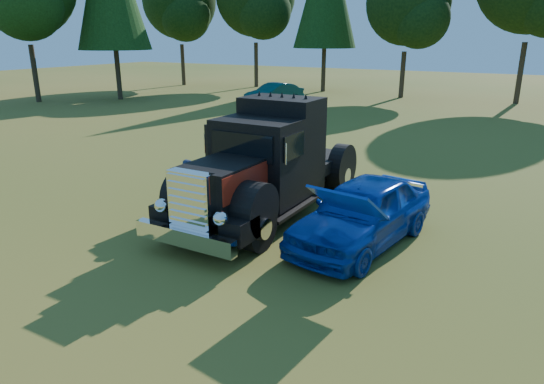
{
  "coord_description": "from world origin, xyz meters",
  "views": [
    {
      "loc": [
        6.19,
        -8.24,
        4.55
      ],
      "look_at": [
        0.69,
        1.35,
        0.98
      ],
      "focal_mm": 32.0,
      "sensor_mm": 36.0,
      "label": 1
    }
  ],
  "objects_px": {
    "diamond_t_truck": "(265,168)",
    "spectator_near": "(190,191)",
    "spectator_far": "(221,169)",
    "hotrod_coupe": "(362,212)",
    "distant_teal_car": "(274,94)"
  },
  "relations": [
    {
      "from": "diamond_t_truck",
      "to": "spectator_far",
      "type": "height_order",
      "value": "diamond_t_truck"
    },
    {
      "from": "spectator_near",
      "to": "spectator_far",
      "type": "xyz_separation_m",
      "value": [
        -0.2,
        1.59,
        0.18
      ]
    },
    {
      "from": "hotrod_coupe",
      "to": "distant_teal_car",
      "type": "height_order",
      "value": "hotrod_coupe"
    },
    {
      "from": "hotrod_coupe",
      "to": "distant_teal_car",
      "type": "xyz_separation_m",
      "value": [
        -13.28,
        19.35,
        -0.03
      ]
    },
    {
      "from": "diamond_t_truck",
      "to": "spectator_near",
      "type": "height_order",
      "value": "diamond_t_truck"
    },
    {
      "from": "diamond_t_truck",
      "to": "distant_teal_car",
      "type": "distance_m",
      "value": 21.47
    },
    {
      "from": "diamond_t_truck",
      "to": "spectator_near",
      "type": "xyz_separation_m",
      "value": [
        -1.39,
        -1.37,
        -0.47
      ]
    },
    {
      "from": "spectator_near",
      "to": "distant_teal_car",
      "type": "distance_m",
      "value": 22.07
    },
    {
      "from": "spectator_near",
      "to": "distant_teal_car",
      "type": "bearing_deg",
      "value": 41.86
    },
    {
      "from": "distant_teal_car",
      "to": "hotrod_coupe",
      "type": "bearing_deg",
      "value": -38.73
    },
    {
      "from": "hotrod_coupe",
      "to": "spectator_far",
      "type": "relative_size",
      "value": 2.36
    },
    {
      "from": "spectator_near",
      "to": "hotrod_coupe",
      "type": "bearing_deg",
      "value": -61.72
    },
    {
      "from": "diamond_t_truck",
      "to": "spectator_near",
      "type": "bearing_deg",
      "value": -135.43
    },
    {
      "from": "diamond_t_truck",
      "to": "spectator_far",
      "type": "xyz_separation_m",
      "value": [
        -1.59,
        0.22,
        -0.29
      ]
    },
    {
      "from": "spectator_far",
      "to": "distant_teal_car",
      "type": "bearing_deg",
      "value": 51.8
    }
  ]
}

